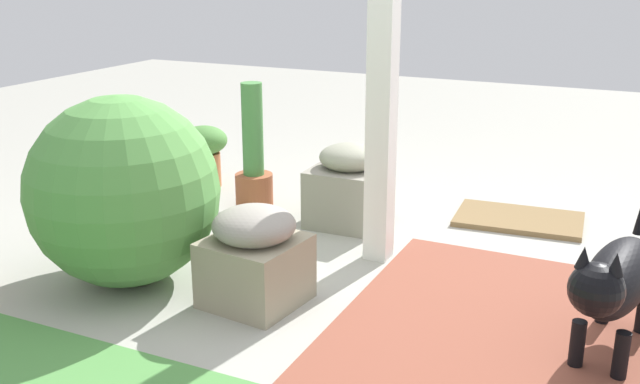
{
  "coord_description": "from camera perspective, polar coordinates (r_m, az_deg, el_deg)",
  "views": [
    {
      "loc": [
        -1.01,
        2.93,
        1.42
      ],
      "look_at": [
        0.3,
        0.16,
        0.45
      ],
      "focal_mm": 41.02,
      "sensor_mm": 36.0,
      "label": 1
    }
  ],
  "objects": [
    {
      "name": "stone_planter_mid",
      "position": [
        3.14,
        -5.1,
        -5.02
      ],
      "size": [
        0.42,
        0.43,
        0.43
      ],
      "color": "gray",
      "rests_on": "ground"
    },
    {
      "name": "terracotta_pot_tall",
      "position": [
        4.33,
        -5.21,
        2.17
      ],
      "size": [
        0.22,
        0.22,
        0.75
      ],
      "color": "#994F31",
      "rests_on": "ground"
    },
    {
      "name": "doormat",
      "position": [
        4.3,
        15.25,
        -2.07
      ],
      "size": [
        0.73,
        0.49,
        0.03
      ],
      "primitive_type": "cube",
      "rotation": [
        0.0,
        0.0,
        0.07
      ],
      "color": "olive",
      "rests_on": "ground"
    },
    {
      "name": "dog",
      "position": [
        2.86,
        22.05,
        -6.42
      ],
      "size": [
        0.3,
        0.8,
        0.54
      ],
      "color": "black",
      "rests_on": "ground"
    },
    {
      "name": "porch_pillar",
      "position": [
        3.41,
        5.06,
        14.51
      ],
      "size": [
        0.12,
        0.12,
        2.47
      ],
      "primitive_type": "cube",
      "color": "white",
      "rests_on": "ground"
    },
    {
      "name": "round_shrub",
      "position": [
        3.38,
        -15.07,
        0.06
      ],
      "size": [
        0.86,
        0.86,
        0.86
      ],
      "primitive_type": "sphere",
      "color": "#529044",
      "rests_on": "ground"
    },
    {
      "name": "stone_planter_nearest",
      "position": [
        4.08,
        2.29,
        0.45
      ],
      "size": [
        0.41,
        0.43,
        0.46
      ],
      "color": "gray",
      "rests_on": "ground"
    },
    {
      "name": "terracotta_pot_broad",
      "position": [
        4.8,
        -9.04,
        3.2
      ],
      "size": [
        0.31,
        0.31,
        0.4
      ],
      "color": "#AD623A",
      "rests_on": "ground"
    },
    {
      "name": "ground_plane",
      "position": [
        3.4,
        5.8,
        -7.08
      ],
      "size": [
        12.0,
        12.0,
        0.0
      ],
      "primitive_type": "plane",
      "color": "#A3A297"
    }
  ]
}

